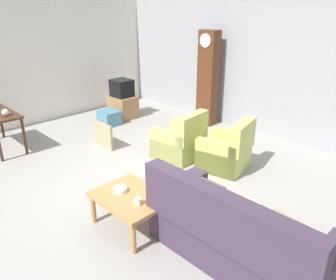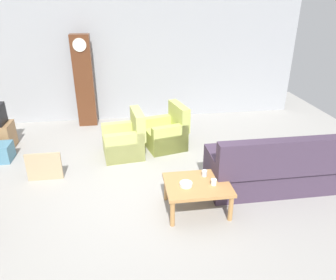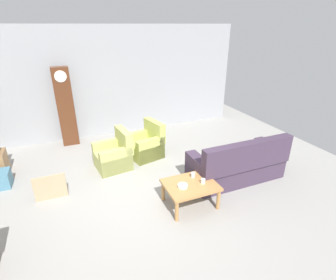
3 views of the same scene
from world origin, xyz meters
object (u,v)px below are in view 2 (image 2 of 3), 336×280
(armchair_olive_near, at_px, (125,141))
(armchair_olive_far, at_px, (167,134))
(bowl_white_stacked, at_px, (186,184))
(coffee_table_wood, at_px, (197,187))
(framed_picture_leaning, at_px, (44,167))
(grandfather_clock, at_px, (84,81))
(couch_floral, at_px, (272,170))
(cup_blue_rimmed, at_px, (204,173))
(cup_white_porcelain, at_px, (214,182))

(armchair_olive_near, bearing_deg, armchair_olive_far, 16.12)
(armchair_olive_far, xyz_separation_m, bowl_white_stacked, (-0.04, -2.27, 0.18))
(armchair_olive_near, distance_m, armchair_olive_far, 0.92)
(coffee_table_wood, height_order, framed_picture_leaning, framed_picture_leaning)
(grandfather_clock, xyz_separation_m, framed_picture_leaning, (-0.54, -2.60, -0.84))
(couch_floral, xyz_separation_m, framed_picture_leaning, (-3.81, 0.84, -0.10))
(coffee_table_wood, xyz_separation_m, cup_blue_rimmed, (0.15, 0.19, 0.11))
(armchair_olive_near, height_order, cup_blue_rimmed, armchair_olive_near)
(cup_white_porcelain, height_order, bowl_white_stacked, cup_white_porcelain)
(armchair_olive_far, height_order, cup_white_porcelain, armchair_olive_far)
(framed_picture_leaning, bearing_deg, grandfather_clock, 78.36)
(coffee_table_wood, distance_m, cup_blue_rimmed, 0.27)
(cup_blue_rimmed, bearing_deg, coffee_table_wood, -128.29)
(couch_floral, distance_m, armchair_olive_far, 2.38)
(cup_white_porcelain, bearing_deg, coffee_table_wood, 162.31)
(grandfather_clock, xyz_separation_m, bowl_white_stacked, (1.74, -3.87, -0.61))
(armchair_olive_near, bearing_deg, bowl_white_stacked, -67.29)
(couch_floral, bearing_deg, bowl_white_stacked, -164.64)
(couch_floral, relative_size, cup_blue_rimmed, 22.12)
(cup_white_porcelain, xyz_separation_m, cup_blue_rimmed, (-0.07, 0.26, 0.00))
(coffee_table_wood, relative_size, framed_picture_leaning, 1.60)
(grandfather_clock, height_order, cup_blue_rimmed, grandfather_clock)
(cup_white_porcelain, xyz_separation_m, bowl_white_stacked, (-0.41, 0.03, -0.02))
(cup_white_porcelain, bearing_deg, cup_blue_rimmed, 105.80)
(cup_white_porcelain, bearing_deg, armchair_olive_far, 99.02)
(framed_picture_leaning, relative_size, bowl_white_stacked, 3.20)
(framed_picture_leaning, xyz_separation_m, cup_blue_rimmed, (2.61, -1.03, 0.25))
(coffee_table_wood, height_order, bowl_white_stacked, bowl_white_stacked)
(framed_picture_leaning, bearing_deg, couch_floral, -12.40)
(couch_floral, distance_m, bowl_white_stacked, 1.60)
(couch_floral, height_order, coffee_table_wood, couch_floral)
(armchair_olive_far, relative_size, bowl_white_stacked, 5.05)
(coffee_table_wood, xyz_separation_m, framed_picture_leaning, (-2.46, 1.22, -0.14))
(cup_blue_rimmed, xyz_separation_m, bowl_white_stacked, (-0.33, -0.23, -0.02))
(cup_blue_rimmed, bearing_deg, cup_white_porcelain, -74.20)
(armchair_olive_far, xyz_separation_m, coffee_table_wood, (0.14, -2.23, 0.09))
(grandfather_clock, height_order, cup_white_porcelain, grandfather_clock)
(armchair_olive_near, height_order, grandfather_clock, grandfather_clock)
(grandfather_clock, bearing_deg, armchair_olive_near, -64.22)
(couch_floral, height_order, cup_blue_rimmed, couch_floral)
(couch_floral, xyz_separation_m, bowl_white_stacked, (-1.54, -0.42, 0.13))
(framed_picture_leaning, height_order, cup_white_porcelain, cup_white_porcelain)
(cup_white_porcelain, bearing_deg, armchair_olive_near, 121.40)
(armchair_olive_near, xyz_separation_m, grandfather_clock, (-0.89, 1.85, 0.79))
(cup_white_porcelain, distance_m, cup_blue_rimmed, 0.27)
(cup_blue_rimmed, height_order, bowl_white_stacked, cup_blue_rimmed)
(couch_floral, bearing_deg, cup_blue_rimmed, -170.97)
(couch_floral, height_order, cup_white_porcelain, couch_floral)
(armchair_olive_near, bearing_deg, grandfather_clock, 115.78)
(grandfather_clock, bearing_deg, bowl_white_stacked, -65.81)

